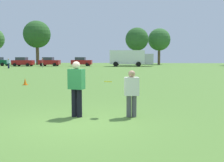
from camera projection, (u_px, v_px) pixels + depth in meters
ground_plane at (77, 123)px, 7.73m from camera, size 141.59×141.59×0.00m
player_thrower at (77, 86)px, 8.40m from camera, size 0.56×0.41×1.83m
player_defender at (132, 91)px, 8.41m from camera, size 0.50×0.35×1.54m
frisbee at (108, 82)px, 8.51m from camera, size 0.27×0.27×0.08m
traffic_cone at (25, 82)px, 17.96m from camera, size 0.32×0.32×0.48m
parked_car_mid_left at (23, 62)px, 51.73m from camera, size 4.24×2.29×1.82m
parked_car_center at (49, 62)px, 52.55m from camera, size 4.24×2.29×1.82m
parked_car_mid_right at (81, 62)px, 53.03m from camera, size 4.24×2.29×1.82m
box_truck at (130, 58)px, 51.04m from camera, size 8.55×3.14×3.18m
bystander_sideline_watcher at (43, 62)px, 45.37m from camera, size 0.43×0.51×1.63m
bystander_far_jogger at (8, 63)px, 42.57m from camera, size 0.51×0.38×1.65m
tree_center_elm at (37, 34)px, 60.87m from camera, size 6.39×6.39×10.39m
tree_east_birch at (137, 39)px, 58.39m from camera, size 5.23×5.23×8.50m
tree_east_oak at (159, 40)px, 62.64m from camera, size 5.40×5.40×8.77m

